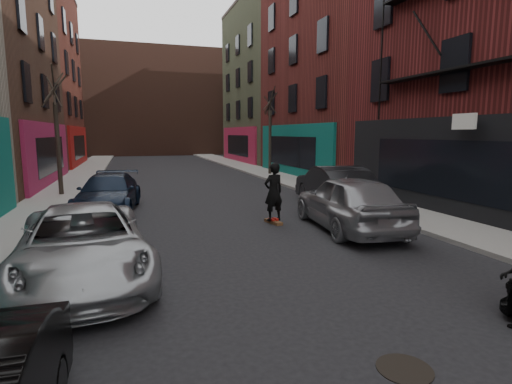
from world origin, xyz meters
TOP-DOWN VIEW (x-y plane):
  - sidewalk_left at (-6.25, 30.00)m, footprint 2.50×84.00m
  - sidewalk_right at (6.25, 30.00)m, footprint 2.50×84.00m
  - buildings_right at (13.50, 16.00)m, footprint 12.00×56.00m
  - building_far at (0.00, 56.00)m, footprint 40.00×10.00m
  - tree_left_far at (-6.20, 18.00)m, footprint 2.00×2.00m
  - tree_right_far at (6.20, 24.00)m, footprint 2.00×2.00m
  - parked_left_far at (-4.08, 6.25)m, footprint 2.96×5.53m
  - parked_left_end at (-3.92, 13.52)m, footprint 2.58×5.09m
  - parked_right_far at (3.20, 8.40)m, footprint 2.54×5.22m
  - parked_right_end at (4.60, 11.86)m, footprint 2.39×5.27m
  - skateboard at (1.29, 9.85)m, footprint 0.40×0.83m
  - skateboarder at (1.29, 9.85)m, footprint 0.77×0.60m
  - manhole at (0.06, 1.67)m, footprint 0.92×0.92m

SIDE VIEW (x-z plane):
  - manhole at x=0.06m, z-range 0.00..0.01m
  - skateboard at x=1.29m, z-range 0.00..0.10m
  - sidewalk_left at x=-6.25m, z-range 0.00..0.13m
  - sidewalk_right at x=6.25m, z-range 0.00..0.13m
  - parked_left_end at x=-3.92m, z-range 0.00..1.42m
  - parked_left_far at x=-4.08m, z-range 0.00..1.48m
  - parked_right_end at x=4.60m, z-range 0.00..1.68m
  - parked_right_far at x=3.20m, z-range 0.00..1.72m
  - skateboarder at x=1.29m, z-range 0.10..1.99m
  - tree_left_far at x=-6.20m, z-range 0.13..6.63m
  - tree_right_far at x=6.20m, z-range 0.13..6.93m
  - building_far at x=0.00m, z-range 0.00..14.00m
  - buildings_right at x=13.50m, z-range 0.00..16.00m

